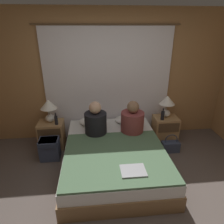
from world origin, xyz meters
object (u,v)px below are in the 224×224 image
(nightstand_right, at_px, (165,129))
(pillow_left, at_px, (92,121))
(bed, at_px, (114,156))
(pillow_right, at_px, (127,120))
(handbag_on_floor, at_px, (170,146))
(nightstand_left, at_px, (52,134))
(laptop_on_bed, at_px, (133,171))
(person_left_in_bed, at_px, (96,122))
(lamp_right, at_px, (167,103))
(lamp_left, at_px, (49,107))
(person_right_in_bed, at_px, (132,121))
(backpack_on_floor, at_px, (50,148))
(beer_bottle_on_left_stand, at_px, (56,120))
(beer_bottle_on_right_stand, at_px, (163,115))

(nightstand_right, distance_m, pillow_left, 1.48)
(bed, height_order, pillow_right, pillow_right)
(handbag_on_floor, bearing_deg, nightstand_left, 169.62)
(laptop_on_bed, bearing_deg, person_left_in_bed, 112.65)
(bed, bearing_deg, pillow_right, 66.36)
(nightstand_right, xyz_separation_m, lamp_right, (-0.00, 0.04, 0.54))
(lamp_left, distance_m, person_left_in_bed, 0.93)
(nightstand_left, relative_size, person_left_in_bed, 0.85)
(lamp_right, bearing_deg, lamp_left, 180.00)
(bed, distance_m, handbag_on_floor, 1.15)
(nightstand_left, height_order, pillow_right, pillow_right)
(person_right_in_bed, bearing_deg, pillow_right, 93.56)
(person_left_in_bed, relative_size, backpack_on_floor, 1.58)
(pillow_left, distance_m, person_right_in_bed, 0.84)
(laptop_on_bed, height_order, handbag_on_floor, laptop_on_bed)
(nightstand_right, bearing_deg, person_left_in_bed, -166.89)
(lamp_right, height_order, pillow_left, lamp_right)
(laptop_on_bed, bearing_deg, handbag_on_floor, 47.34)
(bed, bearing_deg, nightstand_left, 147.14)
(person_left_in_bed, bearing_deg, nightstand_left, 158.92)
(person_left_in_bed, height_order, person_right_in_bed, person_left_in_bed)
(nightstand_right, height_order, lamp_left, lamp_left)
(nightstand_right, xyz_separation_m, backpack_on_floor, (-2.22, -0.40, -0.04))
(person_right_in_bed, xyz_separation_m, laptop_on_bed, (-0.20, -1.08, -0.19))
(nightstand_left, bearing_deg, lamp_left, 90.00)
(person_left_in_bed, height_order, beer_bottle_on_left_stand, person_left_in_bed)
(nightstand_right, relative_size, person_right_in_bed, 0.87)
(nightstand_right, xyz_separation_m, beer_bottle_on_left_stand, (-2.11, -0.09, 0.35))
(lamp_right, xyz_separation_m, person_left_in_bed, (-1.40, -0.37, -0.15))
(nightstand_left, distance_m, pillow_right, 1.48)
(pillow_left, distance_m, beer_bottle_on_left_stand, 0.67)
(bed, distance_m, beer_bottle_on_right_stand, 1.25)
(pillow_left, bearing_deg, handbag_on_floor, -18.28)
(laptop_on_bed, bearing_deg, lamp_left, 131.72)
(person_right_in_bed, relative_size, handbag_on_floor, 1.64)
(nightstand_right, height_order, beer_bottle_on_left_stand, beer_bottle_on_left_stand)
(person_left_in_bed, bearing_deg, handbag_on_floor, -3.39)
(pillow_left, height_order, handbag_on_floor, pillow_left)
(lamp_left, height_order, handbag_on_floor, lamp_left)
(bed, distance_m, lamp_right, 1.48)
(nightstand_right, xyz_separation_m, pillow_left, (-1.47, 0.07, 0.21))
(pillow_left, height_order, beer_bottle_on_right_stand, beer_bottle_on_right_stand)
(bed, xyz_separation_m, person_left_in_bed, (-0.28, 0.40, 0.45))
(nightstand_left, xyz_separation_m, laptop_on_bed, (1.30, -1.41, 0.19))
(beer_bottle_on_left_stand, xyz_separation_m, backpack_on_floor, (-0.11, -0.30, -0.39))
(laptop_on_bed, bearing_deg, beer_bottle_on_left_stand, 131.46)
(nightstand_left, bearing_deg, bed, -32.86)
(lamp_right, xyz_separation_m, beer_bottle_on_right_stand, (-0.11, -0.14, -0.20))
(nightstand_right, xyz_separation_m, person_left_in_bed, (-1.40, -0.33, 0.39))
(pillow_left, distance_m, pillow_right, 0.70)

